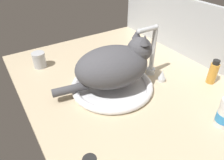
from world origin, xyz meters
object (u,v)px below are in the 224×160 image
at_px(metal_jar, 39,60).
at_px(amber_bottle, 213,72).
at_px(cat, 116,65).
at_px(sink_basin, 112,86).
at_px(faucet, 151,56).

xyz_separation_m(metal_jar, amber_bottle, (0.52, 0.58, 0.01)).
bearing_deg(metal_jar, cat, 32.82).
bearing_deg(cat, sink_basin, -99.76).
relative_size(faucet, amber_bottle, 2.13).
bearing_deg(amber_bottle, faucet, -137.14).
xyz_separation_m(cat, amber_bottle, (0.19, 0.36, -0.06)).
bearing_deg(amber_bottle, cat, -117.63).
xyz_separation_m(sink_basin, faucet, (0.00, 0.20, 0.08)).
relative_size(cat, metal_jar, 5.57).
bearing_deg(faucet, metal_jar, -129.64).
distance_m(faucet, amber_bottle, 0.27).
distance_m(sink_basin, amber_bottle, 0.43).
distance_m(cat, amber_bottle, 0.41).
relative_size(metal_jar, amber_bottle, 0.68).
bearing_deg(sink_basin, cat, 80.24).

